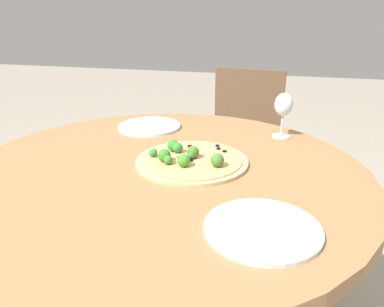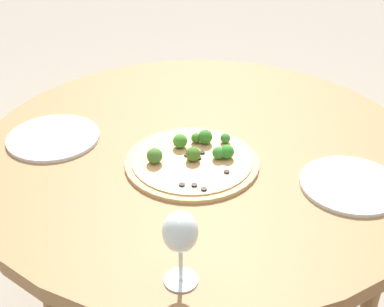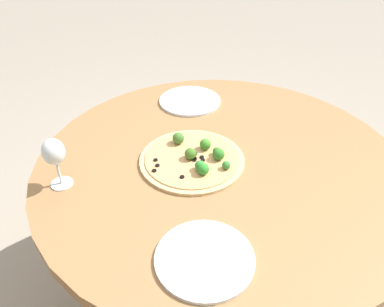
{
  "view_description": "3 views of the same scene",
  "coord_description": "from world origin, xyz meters",
  "px_view_note": "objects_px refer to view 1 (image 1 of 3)",
  "views": [
    {
      "loc": [
        0.95,
        0.32,
        1.17
      ],
      "look_at": [
        -0.06,
        0.07,
        0.76
      ],
      "focal_mm": 35.0,
      "sensor_mm": 36.0,
      "label": 1
    },
    {
      "loc": [
        -0.97,
        0.74,
        1.46
      ],
      "look_at": [
        -0.06,
        0.07,
        0.76
      ],
      "focal_mm": 50.0,
      "sensor_mm": 36.0,
      "label": 2
    },
    {
      "loc": [
        -0.84,
        -0.47,
        1.46
      ],
      "look_at": [
        -0.06,
        0.07,
        0.76
      ],
      "focal_mm": 35.0,
      "sensor_mm": 36.0,
      "label": 3
    }
  ],
  "objects_px": {
    "plate_near": "(263,229)",
    "pizza": "(190,159)",
    "plate_far": "(149,126)",
    "wine_glass": "(284,106)",
    "chair": "(241,143)"
  },
  "relations": [
    {
      "from": "pizza",
      "to": "plate_near",
      "type": "distance_m",
      "value": 0.39
    },
    {
      "from": "wine_glass",
      "to": "plate_near",
      "type": "xyz_separation_m",
      "value": [
        0.63,
        -0.02,
        -0.11
      ]
    },
    {
      "from": "chair",
      "to": "plate_far",
      "type": "relative_size",
      "value": 3.55
    },
    {
      "from": "pizza",
      "to": "plate_near",
      "type": "relative_size",
      "value": 1.36
    },
    {
      "from": "pizza",
      "to": "plate_far",
      "type": "relative_size",
      "value": 1.4
    },
    {
      "from": "chair",
      "to": "wine_glass",
      "type": "bearing_deg",
      "value": -64.11
    },
    {
      "from": "wine_glass",
      "to": "plate_near",
      "type": "relative_size",
      "value": 0.64
    },
    {
      "from": "chair",
      "to": "plate_far",
      "type": "xyz_separation_m",
      "value": [
        0.61,
        -0.3,
        0.26
      ]
    },
    {
      "from": "wine_glass",
      "to": "plate_far",
      "type": "relative_size",
      "value": 0.66
    },
    {
      "from": "plate_near",
      "to": "plate_far",
      "type": "bearing_deg",
      "value": -142.56
    },
    {
      "from": "plate_near",
      "to": "pizza",
      "type": "bearing_deg",
      "value": -143.4
    },
    {
      "from": "chair",
      "to": "wine_glass",
      "type": "relative_size",
      "value": 5.35
    },
    {
      "from": "pizza",
      "to": "chair",
      "type": "bearing_deg",
      "value": 176.45
    },
    {
      "from": "pizza",
      "to": "plate_far",
      "type": "distance_m",
      "value": 0.39
    },
    {
      "from": "plate_far",
      "to": "chair",
      "type": "bearing_deg",
      "value": 154.19
    }
  ]
}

